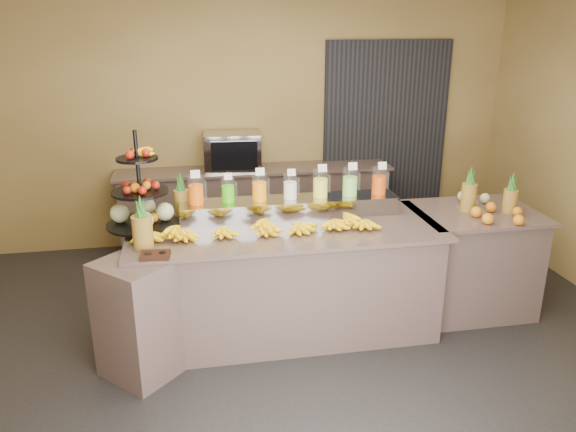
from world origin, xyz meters
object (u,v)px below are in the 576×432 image
object	(u,v)px
banana_heap	(262,225)
right_fruit_pile	(493,207)
fruit_stand	(146,204)
condiment_caddy	(155,255)
pitcher_tray	(290,207)
oven_warmer	(232,151)

from	to	relation	value
banana_heap	right_fruit_pile	bearing A→B (deg)	1.63
fruit_stand	condiment_caddy	xyz separation A→B (m)	(0.08, -0.60, -0.19)
right_fruit_pile	condiment_caddy	bearing A→B (deg)	-171.89
pitcher_tray	oven_warmer	bearing A→B (deg)	101.35
oven_warmer	pitcher_tray	bearing A→B (deg)	-74.93
pitcher_tray	fruit_stand	world-z (taller)	fruit_stand
pitcher_tray	condiment_caddy	xyz separation A→B (m)	(-1.10, -0.71, -0.06)
right_fruit_pile	pitcher_tray	bearing A→B (deg)	169.68
right_fruit_pile	fruit_stand	bearing A→B (deg)	175.99
pitcher_tray	oven_warmer	xyz separation A→B (m)	(-0.34, 1.67, 0.13)
right_fruit_pile	banana_heap	bearing A→B (deg)	-178.37
banana_heap	fruit_stand	bearing A→B (deg)	163.83
banana_heap	right_fruit_pile	size ratio (longest dim) A/B	4.17
condiment_caddy	oven_warmer	world-z (taller)	oven_warmer
banana_heap	fruit_stand	distance (m)	0.94
pitcher_tray	right_fruit_pile	size ratio (longest dim) A/B	4.00
banana_heap	pitcher_tray	bearing A→B (deg)	51.44
banana_heap	fruit_stand	size ratio (longest dim) A/B	2.43
banana_heap	fruit_stand	xyz separation A→B (m)	(-0.89, 0.26, 0.14)
fruit_stand	pitcher_tray	bearing A→B (deg)	15.82
pitcher_tray	banana_heap	distance (m)	0.47
condiment_caddy	right_fruit_pile	distance (m)	2.82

